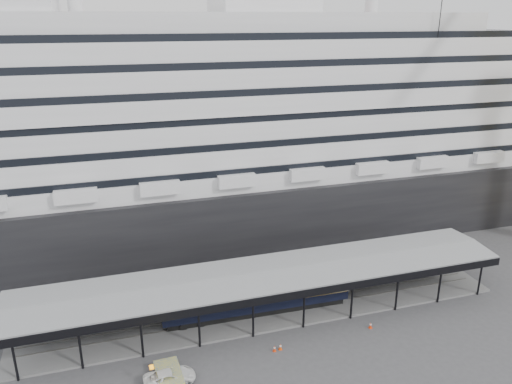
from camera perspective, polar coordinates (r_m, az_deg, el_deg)
ground at (r=55.60m, az=2.92°, el=-16.15°), size 200.00×200.00×0.00m
cruise_ship at (r=77.33m, az=-5.02°, el=8.92°), size 130.00×30.00×43.90m
platform_canopy at (r=58.25m, az=1.25°, el=-11.54°), size 56.00×9.18×5.30m
port_truck at (r=50.06m, az=-9.84°, el=-20.14°), size 4.92×2.44×1.34m
pullman_carriage at (r=57.81m, az=0.06°, el=-11.54°), size 21.69×3.32×21.23m
traffic_cone_left at (r=53.60m, az=2.81°, el=-17.23°), size 0.37×0.37×0.70m
traffic_cone_mid at (r=53.36m, az=2.13°, el=-17.43°), size 0.40×0.40×0.66m
traffic_cone_right at (r=57.97m, az=12.95°, el=-14.61°), size 0.46×0.46×0.72m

